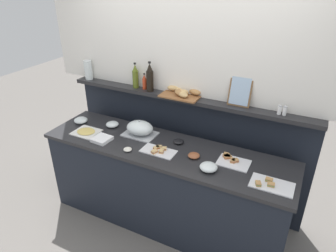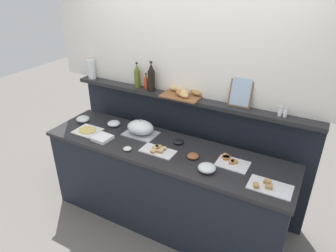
{
  "view_description": "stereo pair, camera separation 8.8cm",
  "coord_description": "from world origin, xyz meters",
  "px_view_note": "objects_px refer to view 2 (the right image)",
  "views": [
    {
      "loc": [
        1.17,
        -2.23,
        2.46
      ],
      "look_at": [
        -0.01,
        0.1,
        1.11
      ],
      "focal_mm": 32.75,
      "sensor_mm": 36.0,
      "label": 1
    },
    {
      "loc": [
        1.24,
        -2.19,
        2.46
      ],
      "look_at": [
        -0.01,
        0.1,
        1.11
      ],
      "focal_mm": 32.75,
      "sensor_mm": 36.0,
      "label": 2
    }
  ],
  "objects_px": {
    "serving_cloche": "(140,128)",
    "condiment_bowl_teal": "(193,156)",
    "olive_oil_bottle": "(137,76)",
    "pepper_shaker": "(285,112)",
    "glass_bowl_medium": "(83,119)",
    "condiment_bowl_red": "(178,142)",
    "hot_sauce_bottle": "(146,82)",
    "glass_bowl_large": "(114,124)",
    "framed_picture": "(241,92)",
    "water_carafe": "(91,69)",
    "sandwich_platter_front": "(269,187)",
    "wine_bottle_dark": "(151,78)",
    "salt_shaker": "(280,111)",
    "glass_bowl_small": "(207,168)",
    "napkin_stack": "(102,138)",
    "sandwich_platter_rear": "(158,150)",
    "bread_basket": "(183,93)",
    "condiment_bowl_cream": "(127,149)",
    "cold_cuts_platter": "(88,130)",
    "sandwich_platter_side": "(231,162)"
  },
  "relations": [
    {
      "from": "condiment_bowl_cream",
      "to": "framed_picture",
      "type": "distance_m",
      "value": 1.19
    },
    {
      "from": "olive_oil_bottle",
      "to": "pepper_shaker",
      "type": "relative_size",
      "value": 3.17
    },
    {
      "from": "salt_shaker",
      "to": "pepper_shaker",
      "type": "height_order",
      "value": "same"
    },
    {
      "from": "condiment_bowl_cream",
      "to": "condiment_bowl_teal",
      "type": "xyz_separation_m",
      "value": [
        0.6,
        0.18,
        0.0
      ]
    },
    {
      "from": "cold_cuts_platter",
      "to": "condiment_bowl_red",
      "type": "relative_size",
      "value": 2.51
    },
    {
      "from": "serving_cloche",
      "to": "condiment_bowl_teal",
      "type": "height_order",
      "value": "serving_cloche"
    },
    {
      "from": "glass_bowl_large",
      "to": "sandwich_platter_front",
      "type": "bearing_deg",
      "value": -8.74
    },
    {
      "from": "napkin_stack",
      "to": "bread_basket",
      "type": "distance_m",
      "value": 0.93
    },
    {
      "from": "sandwich_platter_front",
      "to": "wine_bottle_dark",
      "type": "xyz_separation_m",
      "value": [
        -1.4,
        0.55,
        0.51
      ]
    },
    {
      "from": "sandwich_platter_rear",
      "to": "bread_basket",
      "type": "distance_m",
      "value": 0.66
    },
    {
      "from": "glass_bowl_medium",
      "to": "framed_picture",
      "type": "distance_m",
      "value": 1.75
    },
    {
      "from": "hot_sauce_bottle",
      "to": "framed_picture",
      "type": "relative_size",
      "value": 0.61
    },
    {
      "from": "glass_bowl_medium",
      "to": "sandwich_platter_rear",
      "type": "bearing_deg",
      "value": -7.71
    },
    {
      "from": "glass_bowl_small",
      "to": "water_carafe",
      "type": "xyz_separation_m",
      "value": [
        -1.72,
        0.59,
        0.46
      ]
    },
    {
      "from": "condiment_bowl_cream",
      "to": "condiment_bowl_teal",
      "type": "relative_size",
      "value": 0.75
    },
    {
      "from": "cold_cuts_platter",
      "to": "framed_picture",
      "type": "height_order",
      "value": "framed_picture"
    },
    {
      "from": "pepper_shaker",
      "to": "condiment_bowl_cream",
      "type": "bearing_deg",
      "value": -153.25
    },
    {
      "from": "sandwich_platter_side",
      "to": "cold_cuts_platter",
      "type": "height_order",
      "value": "sandwich_platter_side"
    },
    {
      "from": "serving_cloche",
      "to": "glass_bowl_small",
      "type": "distance_m",
      "value": 0.89
    },
    {
      "from": "condiment_bowl_teal",
      "to": "wine_bottle_dark",
      "type": "xyz_separation_m",
      "value": [
        -0.7,
        0.45,
        0.5
      ]
    },
    {
      "from": "serving_cloche",
      "to": "olive_oil_bottle",
      "type": "bearing_deg",
      "value": 125.68
    },
    {
      "from": "serving_cloche",
      "to": "olive_oil_bottle",
      "type": "distance_m",
      "value": 0.58
    },
    {
      "from": "cold_cuts_platter",
      "to": "serving_cloche",
      "type": "height_order",
      "value": "serving_cloche"
    },
    {
      "from": "water_carafe",
      "to": "condiment_bowl_red",
      "type": "bearing_deg",
      "value": -12.65
    },
    {
      "from": "water_carafe",
      "to": "glass_bowl_small",
      "type": "bearing_deg",
      "value": -18.85
    },
    {
      "from": "condiment_bowl_red",
      "to": "bread_basket",
      "type": "relative_size",
      "value": 0.25
    },
    {
      "from": "condiment_bowl_red",
      "to": "hot_sauce_bottle",
      "type": "bearing_deg",
      "value": 151.23
    },
    {
      "from": "sandwich_platter_front",
      "to": "condiment_bowl_red",
      "type": "distance_m",
      "value": 0.97
    },
    {
      "from": "sandwich_platter_side",
      "to": "pepper_shaker",
      "type": "relative_size",
      "value": 3.22
    },
    {
      "from": "glass_bowl_medium",
      "to": "condiment_bowl_teal",
      "type": "xyz_separation_m",
      "value": [
        1.39,
        -0.08,
        -0.01
      ]
    },
    {
      "from": "salt_shaker",
      "to": "bread_basket",
      "type": "relative_size",
      "value": 0.21
    },
    {
      "from": "glass_bowl_medium",
      "to": "olive_oil_bottle",
      "type": "distance_m",
      "value": 0.79
    },
    {
      "from": "bread_basket",
      "to": "glass_bowl_large",
      "type": "bearing_deg",
      "value": -155.42
    },
    {
      "from": "glass_bowl_small",
      "to": "salt_shaker",
      "type": "distance_m",
      "value": 0.82
    },
    {
      "from": "condiment_bowl_cream",
      "to": "sandwich_platter_front",
      "type": "bearing_deg",
      "value": 3.31
    },
    {
      "from": "sandwich_platter_rear",
      "to": "pepper_shaker",
      "type": "xyz_separation_m",
      "value": [
        0.99,
        0.52,
        0.4
      ]
    },
    {
      "from": "condiment_bowl_red",
      "to": "wine_bottle_dark",
      "type": "xyz_separation_m",
      "value": [
        -0.47,
        0.28,
        0.5
      ]
    },
    {
      "from": "pepper_shaker",
      "to": "water_carafe",
      "type": "xyz_separation_m",
      "value": [
        -2.19,
        0.0,
        0.07
      ]
    },
    {
      "from": "glass_bowl_large",
      "to": "framed_picture",
      "type": "xyz_separation_m",
      "value": [
        1.26,
        0.33,
        0.49
      ]
    },
    {
      "from": "sandwich_platter_side",
      "to": "napkin_stack",
      "type": "distance_m",
      "value": 1.29
    },
    {
      "from": "sandwich_platter_side",
      "to": "glass_bowl_large",
      "type": "xyz_separation_m",
      "value": [
        -1.36,
        0.08,
        0.01
      ]
    },
    {
      "from": "glass_bowl_small",
      "to": "napkin_stack",
      "type": "height_order",
      "value": "glass_bowl_small"
    },
    {
      "from": "sandwich_platter_front",
      "to": "salt_shaker",
      "type": "height_order",
      "value": "salt_shaker"
    },
    {
      "from": "glass_bowl_large",
      "to": "salt_shaker",
      "type": "relative_size",
      "value": 1.59
    },
    {
      "from": "cold_cuts_platter",
      "to": "condiment_bowl_teal",
      "type": "distance_m",
      "value": 1.19
    },
    {
      "from": "glass_bowl_small",
      "to": "water_carafe",
      "type": "height_order",
      "value": "water_carafe"
    },
    {
      "from": "wine_bottle_dark",
      "to": "sandwich_platter_rear",
      "type": "bearing_deg",
      "value": -53.93
    },
    {
      "from": "glass_bowl_large",
      "to": "framed_picture",
      "type": "distance_m",
      "value": 1.4
    },
    {
      "from": "serving_cloche",
      "to": "glass_bowl_large",
      "type": "xyz_separation_m",
      "value": [
        -0.36,
        0.02,
        -0.05
      ]
    },
    {
      "from": "sandwich_platter_front",
      "to": "glass_bowl_small",
      "type": "distance_m",
      "value": 0.52
    }
  ]
}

